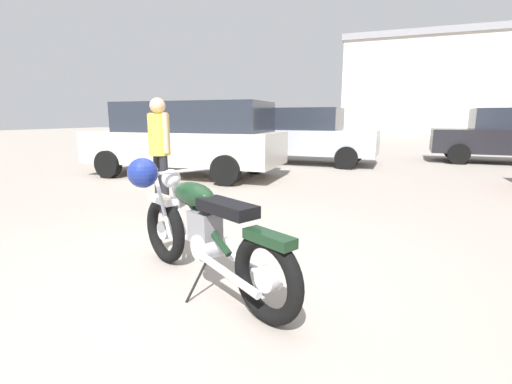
# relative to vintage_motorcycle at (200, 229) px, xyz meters

# --- Properties ---
(ground_plane) EXTENTS (80.00, 80.00, 0.00)m
(ground_plane) POSITION_rel_vintage_motorcycle_xyz_m (-0.09, 0.09, -0.49)
(ground_plane) COLOR gray
(vintage_motorcycle) EXTENTS (1.90, 1.04, 1.07)m
(vintage_motorcycle) POSITION_rel_vintage_motorcycle_xyz_m (0.00, 0.00, 0.00)
(vintage_motorcycle) COLOR black
(vintage_motorcycle) RESTS_ON ground_plane
(bystander) EXTENTS (0.42, 0.30, 1.66)m
(bystander) POSITION_rel_vintage_motorcycle_xyz_m (-1.72, 1.85, 0.53)
(bystander) COLOR black
(bystander) RESTS_ON ground_plane
(red_hatchback_near) EXTENTS (4.76, 2.11, 1.74)m
(red_hatchback_near) POSITION_rel_vintage_motorcycle_xyz_m (-3.26, 5.02, 0.45)
(red_hatchback_near) COLOR black
(red_hatchback_near) RESTS_ON ground_plane
(dark_sedan_left) EXTENTS (4.21, 1.93, 1.67)m
(dark_sedan_left) POSITION_rel_vintage_motorcycle_xyz_m (-1.22, 8.49, 0.34)
(dark_sedan_left) COLOR black
(dark_sedan_left) RESTS_ON ground_plane
(pale_sedan_back) EXTENTS (4.24, 1.99, 1.67)m
(pale_sedan_back) POSITION_rel_vintage_motorcycle_xyz_m (4.50, 10.81, 0.34)
(pale_sedan_back) COLOR black
(pale_sedan_back) RESTS_ON ground_plane
(industrial_building) EXTENTS (17.44, 8.85, 7.99)m
(industrial_building) POSITION_rel_vintage_motorcycle_xyz_m (5.02, 33.38, 3.52)
(industrial_building) COLOR beige
(industrial_building) RESTS_ON ground_plane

